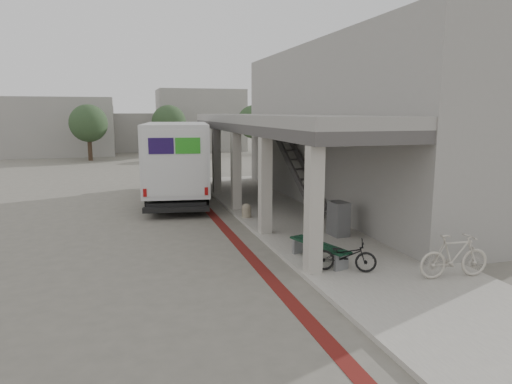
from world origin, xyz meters
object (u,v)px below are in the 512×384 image
object	(u,v)px
bench	(319,249)
bicycle_cream	(454,256)
utility_cabinet	(339,219)
bicycle_black	(345,255)
fedex_truck	(177,159)

from	to	relation	value
bench	bicycle_cream	xyz separation A→B (m)	(2.63, -2.11, 0.20)
utility_cabinet	bicycle_black	bearing A→B (deg)	-119.50
bicycle_black	bench	bearing A→B (deg)	42.87
fedex_truck	bicycle_black	bearing A→B (deg)	-68.28
fedex_truck	utility_cabinet	xyz separation A→B (m)	(4.21, -8.37, -1.26)
fedex_truck	bicycle_cream	bearing A→B (deg)	-59.92
utility_cabinet	bicycle_black	world-z (taller)	utility_cabinet
utility_cabinet	bicycle_cream	world-z (taller)	utility_cabinet
utility_cabinet	fedex_truck	bearing A→B (deg)	111.08
bicycle_black	bicycle_cream	size ratio (longest dim) A/B	0.86
bicycle_black	fedex_truck	bearing A→B (deg)	39.21
fedex_truck	bench	world-z (taller)	fedex_truck
bench	bicycle_cream	world-z (taller)	bicycle_cream
bench	utility_cabinet	distance (m)	2.82
bench	bicycle_black	bearing A→B (deg)	-89.45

